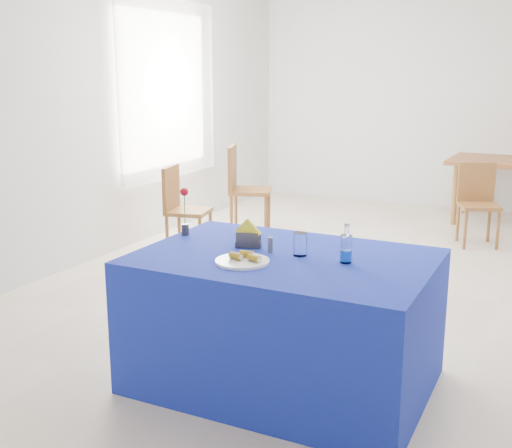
{
  "coord_description": "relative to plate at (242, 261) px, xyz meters",
  "views": [
    {
      "loc": [
        1.49,
        -5.04,
        1.75
      ],
      "look_at": [
        -0.04,
        -1.93,
        0.92
      ],
      "focal_mm": 45.0,
      "sensor_mm": 36.0,
      "label": 1
    }
  ],
  "objects": [
    {
      "name": "chair_win_b",
      "position": [
        -1.66,
        3.21,
        -0.21
      ],
      "size": [
        0.56,
        0.56,
        0.97
      ],
      "rotation": [
        0.0,
        0.0,
        1.93
      ],
      "color": "brown",
      "rests_on": "floor"
    },
    {
      "name": "chair_win_a",
      "position": [
        -1.83,
        2.25,
        -0.27
      ],
      "size": [
        0.46,
        0.46,
        0.86
      ],
      "rotation": [
        0.0,
        0.0,
        1.79
      ],
      "color": "brown",
      "rests_on": "floor"
    },
    {
      "name": "salt_shaker",
      "position": [
        -0.13,
        0.27,
        0.04
      ],
      "size": [
        0.03,
        0.03,
        0.08
      ],
      "primitive_type": "cylinder",
      "color": "slate",
      "rests_on": "blue_table"
    },
    {
      "name": "rose_vase",
      "position": [
        -0.59,
        0.37,
        0.14
      ],
      "size": [
        0.05,
        0.05,
        0.3
      ],
      "color": "#2A2A2F",
      "rests_on": "blue_table"
    },
    {
      "name": "pepper_shaker",
      "position": [
        0.05,
        0.25,
        0.04
      ],
      "size": [
        0.03,
        0.03,
        0.08
      ],
      "primitive_type": "cylinder",
      "color": "#5C5C61",
      "rests_on": "blue_table"
    },
    {
      "name": "water_bottle",
      "position": [
        0.49,
        0.24,
        0.06
      ],
      "size": [
        0.06,
        0.06,
        0.21
      ],
      "color": "silver",
      "rests_on": "blue_table"
    },
    {
      "name": "curtain",
      "position": [
        -2.39,
        2.95,
        0.78
      ],
      "size": [
        0.04,
        1.75,
        1.85
      ],
      "primitive_type": "cube",
      "color": "white",
      "rests_on": "room_shell"
    },
    {
      "name": "chair_bg_left",
      "position": [
        0.7,
        3.9,
        -0.28
      ],
      "size": [
        0.49,
        0.49,
        0.84
      ],
      "rotation": [
        0.0,
        0.0,
        0.38
      ],
      "color": "brown",
      "rests_on": "floor"
    },
    {
      "name": "floor",
      "position": [
        0.01,
        2.15,
        -0.77
      ],
      "size": [
        7.0,
        7.0,
        0.0
      ],
      "primitive_type": "plane",
      "color": "beige",
      "rests_on": "ground"
    },
    {
      "name": "banana_pieces",
      "position": [
        0.01,
        0.02,
        0.03
      ],
      "size": [
        0.19,
        0.11,
        0.04
      ],
      "color": "gold",
      "rests_on": "plate"
    },
    {
      "name": "room_shell",
      "position": [
        0.01,
        2.15,
        0.98
      ],
      "size": [
        7.0,
        7.0,
        7.0
      ],
      "color": "silver",
      "rests_on": "ground"
    },
    {
      "name": "window_pane",
      "position": [
        -2.46,
        2.95,
        0.78
      ],
      "size": [
        0.04,
        1.5,
        1.6
      ],
      "primitive_type": "cube",
      "color": "white",
      "rests_on": "room_shell"
    },
    {
      "name": "plate",
      "position": [
        0.0,
        0.0,
        0.0
      ],
      "size": [
        0.29,
        0.29,
        0.01
      ],
      "primitive_type": "cylinder",
      "color": "white",
      "rests_on": "blue_table"
    },
    {
      "name": "napkin_holder",
      "position": [
        -0.11,
        0.29,
        0.04
      ],
      "size": [
        0.16,
        0.1,
        0.17
      ],
      "color": "#333337",
      "rests_on": "blue_table"
    },
    {
      "name": "blue_table",
      "position": [
        0.15,
        0.22,
        -0.39
      ],
      "size": [
        1.6,
        1.1,
        0.76
      ],
      "color": "navy",
      "rests_on": "floor"
    },
    {
      "name": "drinking_glass",
      "position": [
        0.22,
        0.26,
        0.06
      ],
      "size": [
        0.08,
        0.08,
        0.13
      ],
      "primitive_type": "cylinder",
      "color": "white",
      "rests_on": "blue_table"
    }
  ]
}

